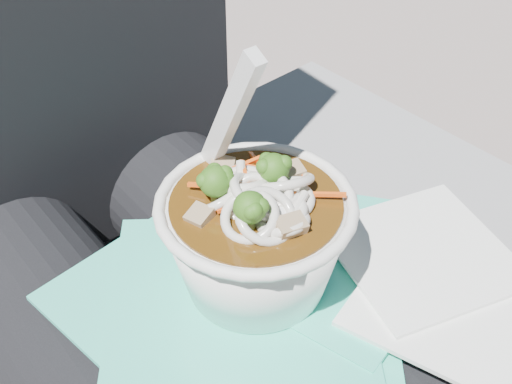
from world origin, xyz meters
TOP-DOWN VIEW (x-y plane):
  - lap at (0.00, 0.00)m, footprint 0.31×0.48m
  - person_body at (0.00, 0.09)m, footprint 0.34×0.94m
  - plastic_bag at (0.04, -0.01)m, footprint 0.35×0.29m
  - napkins at (0.14, -0.09)m, footprint 0.18×0.21m
  - udon_bowl at (0.03, 0.00)m, footprint 0.15×0.15m

SIDE VIEW (x-z plane):
  - lap at x=0.00m, z-range 0.43..0.57m
  - person_body at x=0.00m, z-range 0.04..1.02m
  - plastic_bag at x=0.04m, z-range 0.57..0.58m
  - napkins at x=0.14m, z-range 0.58..0.59m
  - udon_bowl at x=0.03m, z-range 0.54..0.73m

